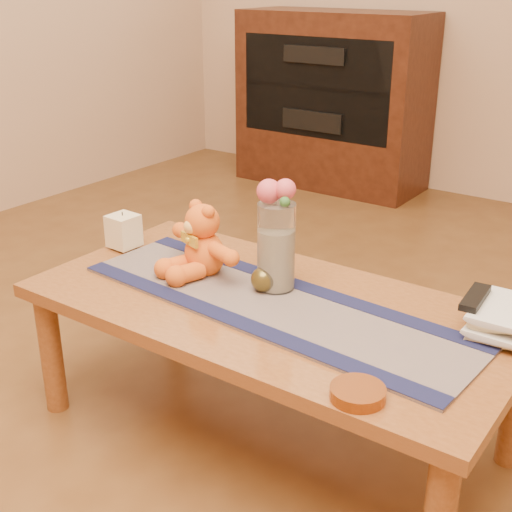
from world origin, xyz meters
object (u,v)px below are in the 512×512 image
Objects in this scene: bronze_ball at (263,279)px; book_bottom at (473,321)px; teddy_bear at (204,239)px; amber_dish at (358,393)px; pillar_candle at (124,231)px; tv_remote at (475,298)px; glass_vase at (276,247)px.

bronze_ball is 0.59m from book_bottom.
teddy_bear is at bearing 177.09° from bronze_ball.
book_bottom is 1.79× the size of amber_dish.
teddy_bear is at bearing -176.66° from book_bottom.
tv_remote is at bearing 6.60° from pillar_candle.
book_bottom is at bearing 7.09° from pillar_candle.
teddy_bear reaches higher than bronze_ball.
teddy_bear is 0.82m from book_bottom.
glass_vase is (0.25, 0.03, 0.02)m from teddy_bear.
tv_remote is at bearing 79.10° from amber_dish.
book_bottom is (0.55, 0.12, -0.13)m from glass_vase.
glass_vase is (0.60, 0.02, 0.08)m from pillar_candle.
teddy_bear is 0.36m from pillar_candle.
amber_dish is at bearing -108.06° from book_bottom.
teddy_bear is 4.30× the size of bronze_ball.
pillar_candle is 1.12m from amber_dish.
teddy_bear reaches higher than tv_remote.
glass_vase is at bearing 24.97° from teddy_bear.
teddy_bear is 1.21× the size of glass_vase.
pillar_candle is 0.49× the size of book_bottom.
teddy_bear reaches higher than book_bottom.
amber_dish is at bearing -17.72° from pillar_candle.
book_bottom is (0.79, 0.15, -0.10)m from teddy_bear.
pillar_candle reaches higher than bronze_ball.
tv_remote is at bearing 11.65° from glass_vase.
glass_vase reaches higher than amber_dish.
book_bottom is 1.39× the size of tv_remote.
pillar_candle is at bearing 179.62° from book_bottom.
bronze_ball is 0.33× the size of book_bottom.
book_bottom is at bearing 79.41° from amber_dish.
pillar_candle is at bearing -162.90° from teddy_bear.
glass_vase reaches higher than tv_remote.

